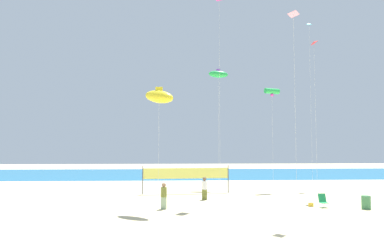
{
  "coord_description": "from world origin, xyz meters",
  "views": [
    {
      "loc": [
        -2.95,
        -18.68,
        4.24
      ],
      "look_at": [
        -1.79,
        6.67,
        5.93
      ],
      "focal_mm": 34.07,
      "sensor_mm": 36.0,
      "label": 1
    }
  ],
  "objects_px": {
    "beachgoer_olive_shirt": "(164,195)",
    "kite_red_diamond": "(314,46)",
    "kite_cyan_diamond": "(309,29)",
    "kite_green_inflatable": "(218,74)",
    "kite_green_tube": "(272,92)",
    "volleyball_net": "(186,174)",
    "kite_pink_diamond": "(293,17)",
    "kite_yellow_inflatable": "(159,97)",
    "trash_barrel": "(366,202)",
    "beach_handbag": "(311,205)",
    "folding_beach_chair": "(323,200)",
    "beachgoer_white_shirt": "(204,188)"
  },
  "relations": [
    {
      "from": "beachgoer_olive_shirt",
      "to": "kite_red_diamond",
      "type": "distance_m",
      "value": 17.57
    },
    {
      "from": "kite_cyan_diamond",
      "to": "kite_green_inflatable",
      "type": "distance_m",
      "value": 10.84
    },
    {
      "from": "kite_cyan_diamond",
      "to": "kite_green_tube",
      "type": "distance_m",
      "value": 9.04
    },
    {
      "from": "beachgoer_olive_shirt",
      "to": "volleyball_net",
      "type": "distance_m",
      "value": 7.63
    },
    {
      "from": "beachgoer_olive_shirt",
      "to": "volleyball_net",
      "type": "relative_size",
      "value": 0.23
    },
    {
      "from": "kite_green_inflatable",
      "to": "kite_pink_diamond",
      "type": "relative_size",
      "value": 0.97
    },
    {
      "from": "volleyball_net",
      "to": "kite_green_tube",
      "type": "distance_m",
      "value": 11.33
    },
    {
      "from": "kite_yellow_inflatable",
      "to": "kite_green_tube",
      "type": "bearing_deg",
      "value": 44.41
    },
    {
      "from": "volleyball_net",
      "to": "kite_pink_diamond",
      "type": "xyz_separation_m",
      "value": [
        6.1,
        -10.56,
        10.2
      ]
    },
    {
      "from": "trash_barrel",
      "to": "kite_red_diamond",
      "type": "height_order",
      "value": "kite_red_diamond"
    },
    {
      "from": "kite_green_tube",
      "to": "kite_green_inflatable",
      "type": "bearing_deg",
      "value": 152.25
    },
    {
      "from": "beachgoer_olive_shirt",
      "to": "kite_green_tube",
      "type": "xyz_separation_m",
      "value": [
        9.85,
        9.5,
        8.29
      ]
    },
    {
      "from": "beach_handbag",
      "to": "kite_green_tube",
      "type": "xyz_separation_m",
      "value": [
        -0.14,
        9.01,
        9.08
      ]
    },
    {
      "from": "kite_green_tube",
      "to": "kite_pink_diamond",
      "type": "height_order",
      "value": "kite_pink_diamond"
    },
    {
      "from": "volleyball_net",
      "to": "kite_cyan_diamond",
      "type": "xyz_separation_m",
      "value": [
        13.01,
        5.07,
        14.6
      ]
    },
    {
      "from": "kite_green_tube",
      "to": "kite_pink_diamond",
      "type": "relative_size",
      "value": 0.78
    },
    {
      "from": "folding_beach_chair",
      "to": "volleyball_net",
      "type": "xyz_separation_m",
      "value": [
        -9.03,
        7.19,
        1.16
      ]
    },
    {
      "from": "folding_beach_chair",
      "to": "kite_cyan_diamond",
      "type": "bearing_deg",
      "value": 84.25
    },
    {
      "from": "folding_beach_chair",
      "to": "kite_yellow_inflatable",
      "type": "xyz_separation_m",
      "value": [
        -11.04,
        -0.68,
        6.88
      ]
    },
    {
      "from": "beach_handbag",
      "to": "kite_red_diamond",
      "type": "distance_m",
      "value": 13.34
    },
    {
      "from": "kite_cyan_diamond",
      "to": "kite_yellow_inflatable",
      "type": "height_order",
      "value": "kite_cyan_diamond"
    },
    {
      "from": "kite_pink_diamond",
      "to": "kite_green_inflatable",
      "type": "bearing_deg",
      "value": 100.17
    },
    {
      "from": "kite_green_inflatable",
      "to": "kite_cyan_diamond",
      "type": "bearing_deg",
      "value": 2.69
    },
    {
      "from": "folding_beach_chair",
      "to": "trash_barrel",
      "type": "bearing_deg",
      "value": -5.02
    },
    {
      "from": "kite_pink_diamond",
      "to": "kite_red_diamond",
      "type": "height_order",
      "value": "kite_red_diamond"
    },
    {
      "from": "kite_pink_diamond",
      "to": "kite_cyan_diamond",
      "type": "bearing_deg",
      "value": 66.16
    },
    {
      "from": "kite_pink_diamond",
      "to": "beachgoer_olive_shirt",
      "type": "bearing_deg",
      "value": 157.94
    },
    {
      "from": "kite_green_inflatable",
      "to": "kite_red_diamond",
      "type": "height_order",
      "value": "kite_red_diamond"
    },
    {
      "from": "kite_yellow_inflatable",
      "to": "kite_green_inflatable",
      "type": "bearing_deg",
      "value": 66.62
    },
    {
      "from": "beach_handbag",
      "to": "trash_barrel",
      "type": "bearing_deg",
      "value": -18.14
    },
    {
      "from": "kite_green_tube",
      "to": "beachgoer_white_shirt",
      "type": "bearing_deg",
      "value": -140.59
    },
    {
      "from": "kite_green_inflatable",
      "to": "kite_pink_diamond",
      "type": "bearing_deg",
      "value": -79.83
    },
    {
      "from": "kite_cyan_diamond",
      "to": "kite_yellow_inflatable",
      "type": "bearing_deg",
      "value": -139.27
    },
    {
      "from": "kite_green_inflatable",
      "to": "kite_red_diamond",
      "type": "distance_m",
      "value": 10.02
    },
    {
      "from": "folding_beach_chair",
      "to": "kite_green_tube",
      "type": "distance_m",
      "value": 12.78
    },
    {
      "from": "beachgoer_olive_shirt",
      "to": "kite_pink_diamond",
      "type": "height_order",
      "value": "kite_pink_diamond"
    },
    {
      "from": "trash_barrel",
      "to": "kite_green_inflatable",
      "type": "distance_m",
      "value": 18.55
    },
    {
      "from": "beachgoer_olive_shirt",
      "to": "kite_green_tube",
      "type": "height_order",
      "value": "kite_green_tube"
    },
    {
      "from": "beachgoer_olive_shirt",
      "to": "kite_yellow_inflatable",
      "type": "relative_size",
      "value": 0.21
    },
    {
      "from": "folding_beach_chair",
      "to": "beach_handbag",
      "type": "relative_size",
      "value": 2.85
    },
    {
      "from": "beachgoer_olive_shirt",
      "to": "folding_beach_chair",
      "type": "relative_size",
      "value": 1.92
    },
    {
      "from": "volleyball_net",
      "to": "kite_red_diamond",
      "type": "distance_m",
      "value": 15.28
    },
    {
      "from": "kite_green_tube",
      "to": "volleyball_net",
      "type": "bearing_deg",
      "value": -165.57
    },
    {
      "from": "kite_green_inflatable",
      "to": "kite_pink_diamond",
      "type": "height_order",
      "value": "kite_pink_diamond"
    },
    {
      "from": "beach_handbag",
      "to": "kite_green_tube",
      "type": "height_order",
      "value": "kite_green_tube"
    },
    {
      "from": "kite_pink_diamond",
      "to": "kite_red_diamond",
      "type": "relative_size",
      "value": 0.95
    },
    {
      "from": "beach_handbag",
      "to": "kite_red_diamond",
      "type": "height_order",
      "value": "kite_red_diamond"
    },
    {
      "from": "folding_beach_chair",
      "to": "kite_cyan_diamond",
      "type": "xyz_separation_m",
      "value": [
        3.98,
        12.26,
        15.77
      ]
    },
    {
      "from": "beachgoer_white_shirt",
      "to": "trash_barrel",
      "type": "xyz_separation_m",
      "value": [
        10.28,
        -4.45,
        -0.49
      ]
    },
    {
      "from": "beach_handbag",
      "to": "kite_green_inflatable",
      "type": "height_order",
      "value": "kite_green_inflatable"
    }
  ]
}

